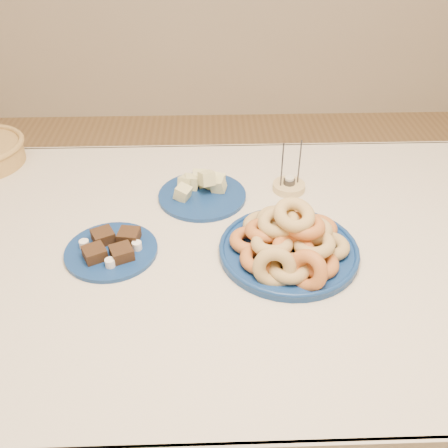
{
  "coord_description": "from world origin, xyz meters",
  "views": [
    {
      "loc": [
        -0.03,
        -1.01,
        1.55
      ],
      "look_at": [
        0.0,
        -0.05,
        0.85
      ],
      "focal_mm": 40.0,
      "sensor_mm": 36.0,
      "label": 1
    }
  ],
  "objects_px": {
    "donut_platter": "(290,243)",
    "candle_holder": "(289,186)",
    "dining_table": "(223,274)",
    "melon_plate": "(202,190)",
    "brownie_plate": "(112,249)"
  },
  "relations": [
    {
      "from": "donut_platter",
      "to": "candle_holder",
      "type": "distance_m",
      "value": 0.31
    },
    {
      "from": "dining_table",
      "to": "donut_platter",
      "type": "xyz_separation_m",
      "value": [
        0.16,
        -0.05,
        0.15
      ]
    },
    {
      "from": "melon_plate",
      "to": "candle_holder",
      "type": "distance_m",
      "value": 0.26
    },
    {
      "from": "melon_plate",
      "to": "brownie_plate",
      "type": "distance_m",
      "value": 0.35
    },
    {
      "from": "donut_platter",
      "to": "melon_plate",
      "type": "xyz_separation_m",
      "value": [
        -0.22,
        0.29,
        -0.02
      ]
    },
    {
      "from": "dining_table",
      "to": "brownie_plate",
      "type": "distance_m",
      "value": 0.31
    },
    {
      "from": "dining_table",
      "to": "candle_holder",
      "type": "xyz_separation_m",
      "value": [
        0.2,
        0.25,
        0.12
      ]
    },
    {
      "from": "melon_plate",
      "to": "dining_table",
      "type": "bearing_deg",
      "value": -76.89
    },
    {
      "from": "candle_holder",
      "to": "dining_table",
      "type": "bearing_deg",
      "value": -128.88
    },
    {
      "from": "dining_table",
      "to": "brownie_plate",
      "type": "bearing_deg",
      "value": -174.47
    },
    {
      "from": "dining_table",
      "to": "candle_holder",
      "type": "bearing_deg",
      "value": 51.12
    },
    {
      "from": "dining_table",
      "to": "candle_holder",
      "type": "relative_size",
      "value": 10.65
    },
    {
      "from": "melon_plate",
      "to": "candle_holder",
      "type": "bearing_deg",
      "value": 4.56
    },
    {
      "from": "candle_holder",
      "to": "donut_platter",
      "type": "bearing_deg",
      "value": -97.94
    },
    {
      "from": "donut_platter",
      "to": "melon_plate",
      "type": "distance_m",
      "value": 0.36
    }
  ]
}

